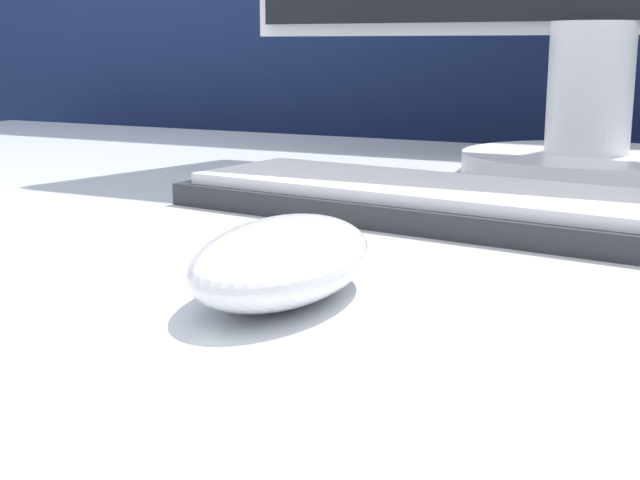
% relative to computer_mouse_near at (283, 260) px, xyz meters
% --- Properties ---
extents(partition_panel, '(5.00, 0.03, 1.28)m').
position_rel_computer_mouse_near_xyz_m(partition_panel, '(-0.07, 0.83, -0.09)').
color(partition_panel, navy).
rests_on(partition_panel, ground_plane).
extents(computer_mouse_near, '(0.08, 0.13, 0.04)m').
position_rel_computer_mouse_near_xyz_m(computer_mouse_near, '(0.00, 0.00, 0.00)').
color(computer_mouse_near, white).
rests_on(computer_mouse_near, desk).
extents(keyboard, '(0.43, 0.18, 0.02)m').
position_rel_computer_mouse_near_xyz_m(keyboard, '(0.02, 0.22, -0.01)').
color(keyboard, '#28282D').
rests_on(keyboard, desk).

